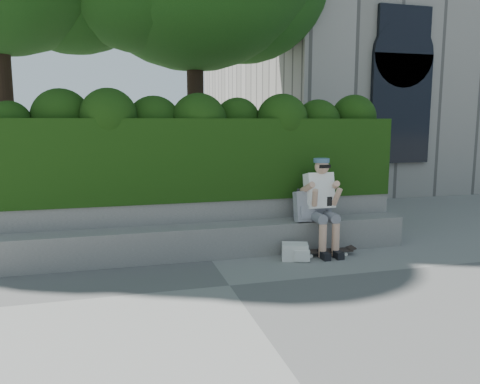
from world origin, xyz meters
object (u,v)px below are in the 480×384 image
object	(u,v)px
backpack_plaid	(305,206)
backpack_ground	(295,252)
person	(321,201)
skateboard	(327,251)

from	to	relation	value
backpack_plaid	backpack_ground	size ratio (longest dim) A/B	1.25
backpack_plaid	backpack_ground	xyz separation A→B (m)	(-0.30, -0.38, -0.56)
person	backpack_ground	xyz separation A→B (m)	(-0.51, -0.30, -0.64)
person	backpack_ground	size ratio (longest dim) A/B	3.87
person	skateboard	bearing A→B (deg)	-87.85
skateboard	backpack_ground	size ratio (longest dim) A/B	2.12
person	backpack_ground	distance (m)	0.87
backpack_plaid	skateboard	bearing A→B (deg)	-54.63
person	backpack_plaid	size ratio (longest dim) A/B	3.10
skateboard	backpack_ground	bearing A→B (deg)	-166.03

